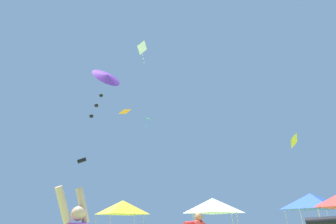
# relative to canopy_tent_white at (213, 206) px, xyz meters

# --- Properties ---
(canopy_tent_white) EXTENTS (2.85, 2.85, 3.05)m
(canopy_tent_white) POSITION_rel_canopy_tent_white_xyz_m (0.00, 0.00, 0.00)
(canopy_tent_white) COLOR #9E9EA3
(canopy_tent_white) RESTS_ON ground
(canopy_tent_yellow) EXTENTS (2.81, 2.81, 3.00)m
(canopy_tent_yellow) POSITION_rel_canopy_tent_white_xyz_m (-6.20, 0.16, -0.04)
(canopy_tent_yellow) COLOR #9E9EA3
(canopy_tent_yellow) RESTS_ON ground
(canopy_tent_blue) EXTENTS (3.22, 3.22, 3.45)m
(canopy_tent_blue) POSITION_rel_canopy_tent_white_xyz_m (6.85, 1.75, 0.34)
(canopy_tent_blue) COLOR #9E9EA3
(canopy_tent_blue) RESTS_ON ground
(kite_white_diamond) EXTENTS (1.61, 1.67, 3.16)m
(kite_white_diamond) POSITION_rel_canopy_tent_white_xyz_m (-7.98, 8.45, 21.84)
(kite_white_diamond) COLOR white
(kite_yellow_diamond) EXTENTS (1.20, 1.20, 1.18)m
(kite_yellow_diamond) POSITION_rel_canopy_tent_white_xyz_m (9.57, 9.02, 7.10)
(kite_yellow_diamond) COLOR yellow
(kite_purple_delta) EXTENTS (1.74, 1.72, 3.16)m
(kite_purple_delta) POSITION_rel_canopy_tent_white_xyz_m (-5.15, -7.23, 5.63)
(kite_purple_delta) COLOR purple
(kite_black_box) EXTENTS (1.36, 1.04, 0.94)m
(kite_black_box) POSITION_rel_canopy_tent_white_xyz_m (-17.93, 14.92, 7.41)
(kite_black_box) COLOR black
(kite_green_delta) EXTENTS (1.38, 1.38, 1.89)m
(kite_green_delta) POSITION_rel_canopy_tent_white_xyz_m (-8.48, 16.20, 14.19)
(kite_green_delta) COLOR green
(kite_orange_diamond) EXTENTS (1.24, 0.94, 0.54)m
(kite_orange_diamond) POSITION_rel_canopy_tent_white_xyz_m (-9.37, 7.53, 11.31)
(kite_orange_diamond) COLOR orange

